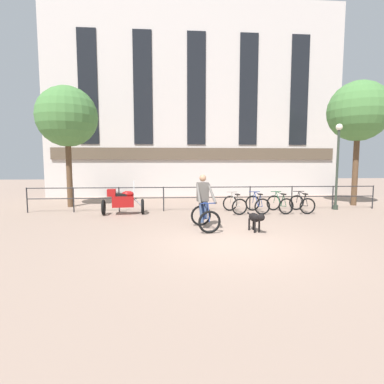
% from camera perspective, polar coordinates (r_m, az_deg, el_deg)
% --- Properties ---
extents(ground_plane, '(60.00, 60.00, 0.00)m').
position_cam_1_polar(ground_plane, '(7.97, 7.59, -9.55)').
color(ground_plane, gray).
extents(canal_railing, '(15.05, 0.05, 1.05)m').
position_cam_1_polar(canal_railing, '(12.90, 2.92, -0.45)').
color(canal_railing, '#232326').
rests_on(canal_railing, ground_plane).
extents(building_facade, '(18.00, 0.72, 11.69)m').
position_cam_1_polar(building_facade, '(18.95, 0.74, 17.04)').
color(building_facade, beige).
rests_on(building_facade, ground_plane).
extents(cyclist_with_bike, '(0.82, 1.25, 1.70)m').
position_cam_1_polar(cyclist_with_bike, '(9.41, 2.29, -2.40)').
color(cyclist_with_bike, black).
rests_on(cyclist_with_bike, ground_plane).
extents(dog, '(0.37, 0.98, 0.61)m').
position_cam_1_polar(dog, '(9.17, 12.07, -4.89)').
color(dog, black).
rests_on(dog, ground_plane).
extents(parked_motorcycle, '(1.70, 0.77, 1.35)m').
position_cam_1_polar(parked_motorcycle, '(12.23, -13.06, -1.62)').
color(parked_motorcycle, black).
rests_on(parked_motorcycle, ground_plane).
extents(parked_bicycle_near_lamp, '(0.83, 1.20, 0.86)m').
position_cam_1_polar(parked_bicycle_near_lamp, '(12.48, 8.14, -2.33)').
color(parked_bicycle_near_lamp, black).
rests_on(parked_bicycle_near_lamp, ground_plane).
extents(parked_bicycle_mid_left, '(0.76, 1.17, 0.86)m').
position_cam_1_polar(parked_bicycle_mid_left, '(12.71, 12.34, -2.26)').
color(parked_bicycle_mid_left, black).
rests_on(parked_bicycle_mid_left, ground_plane).
extents(parked_bicycle_mid_right, '(0.81, 1.19, 0.86)m').
position_cam_1_polar(parked_bicycle_mid_right, '(13.01, 16.37, -2.18)').
color(parked_bicycle_mid_right, black).
rests_on(parked_bicycle_mid_right, ground_plane).
extents(parked_bicycle_far_end, '(0.67, 1.11, 0.86)m').
position_cam_1_polar(parked_bicycle_far_end, '(13.38, 20.19, -2.09)').
color(parked_bicycle_far_end, black).
rests_on(parked_bicycle_far_end, ground_plane).
extents(street_lamp, '(0.28, 0.28, 3.74)m').
position_cam_1_polar(street_lamp, '(14.58, 25.97, 5.24)').
color(street_lamp, '#2D382D').
rests_on(street_lamp, ground_plane).
extents(tree_canalside_left, '(2.74, 2.74, 5.54)m').
position_cam_1_polar(tree_canalside_left, '(15.21, -22.71, 13.02)').
color(tree_canalside_left, brown).
rests_on(tree_canalside_left, ground_plane).
extents(tree_canalside_right, '(2.81, 2.81, 5.90)m').
position_cam_1_polar(tree_canalside_right, '(16.62, 29.12, 13.21)').
color(tree_canalside_right, brown).
rests_on(tree_canalside_right, ground_plane).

